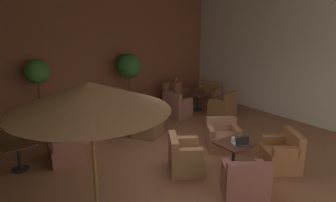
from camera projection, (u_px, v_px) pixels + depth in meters
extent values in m
cube|color=brown|center=(180.00, 160.00, 7.33)|extent=(9.81, 9.64, 0.02)
cube|color=brown|center=(94.00, 56.00, 10.52)|extent=(9.81, 0.08, 3.96)
cube|color=beige|center=(303.00, 60.00, 9.57)|extent=(0.08, 9.64, 3.96)
cylinder|color=black|center=(233.00, 168.00, 6.89)|extent=(0.35, 0.35, 0.02)
cylinder|color=black|center=(233.00, 157.00, 6.81)|extent=(0.07, 0.07, 0.59)
cube|color=#45251A|center=(234.00, 144.00, 6.73)|extent=(0.71, 0.71, 0.03)
cube|color=#8E4E47|center=(244.00, 185.00, 5.81)|extent=(1.06, 1.04, 0.43)
cube|color=#8E4E47|center=(249.00, 173.00, 5.44)|extent=(0.73, 0.60, 0.38)
cube|color=#8E4E47|center=(228.00, 169.00, 5.77)|extent=(0.46, 0.54, 0.18)
cube|color=#8E4E47|center=(262.00, 170.00, 5.77)|extent=(0.46, 0.54, 0.18)
cube|color=#925834|center=(280.00, 159.00, 6.87)|extent=(1.04, 1.07, 0.45)
cube|color=#925834|center=(294.00, 141.00, 6.77)|extent=(0.58, 0.77, 0.39)
cube|color=#925834|center=(286.00, 152.00, 6.47)|extent=(0.54, 0.43, 0.19)
cube|color=#925834|center=(274.00, 140.00, 7.11)|extent=(0.54, 0.43, 0.19)
cube|color=#8B5B43|center=(223.00, 142.00, 7.86)|extent=(1.04, 1.02, 0.42)
cube|color=#8B5B43|center=(221.00, 123.00, 8.02)|extent=(0.73, 0.56, 0.36)
cube|color=#8B5B43|center=(236.00, 131.00, 7.76)|extent=(0.41, 0.53, 0.18)
cube|color=#8B5B43|center=(211.00, 131.00, 7.73)|extent=(0.41, 0.53, 0.18)
cube|color=#915F3E|center=(186.00, 161.00, 6.75)|extent=(1.03, 1.07, 0.44)
cube|color=#915F3E|center=(173.00, 145.00, 6.62)|extent=(0.56, 0.78, 0.37)
cube|color=#915F3E|center=(186.00, 142.00, 6.98)|extent=(0.55, 0.42, 0.22)
cube|color=#915F3E|center=(190.00, 154.00, 6.35)|extent=(0.55, 0.42, 0.22)
cylinder|color=black|center=(21.00, 169.00, 6.85)|extent=(0.38, 0.38, 0.02)
cylinder|color=black|center=(19.00, 158.00, 6.77)|extent=(0.07, 0.07, 0.59)
cube|color=#422616|center=(17.00, 144.00, 6.69)|extent=(0.70, 0.70, 0.03)
cube|color=#934E41|center=(66.00, 152.00, 7.25)|extent=(0.81, 0.88, 0.40)
cube|color=#934E41|center=(76.00, 134.00, 7.26)|extent=(0.26, 0.81, 0.44)
cube|color=#934E41|center=(65.00, 146.00, 6.88)|extent=(0.57, 0.23, 0.20)
cube|color=#934E41|center=(60.00, 136.00, 7.42)|extent=(0.57, 0.23, 0.20)
cylinder|color=black|center=(117.00, 131.00, 9.16)|extent=(0.40, 0.40, 0.02)
cylinder|color=black|center=(117.00, 122.00, 9.08)|extent=(0.07, 0.07, 0.59)
cube|color=#3A2822|center=(116.00, 112.00, 9.00)|extent=(0.69, 0.69, 0.03)
cube|color=brown|center=(124.00, 114.00, 10.07)|extent=(1.08, 1.07, 0.41)
cube|color=brown|center=(125.00, 100.00, 10.24)|extent=(0.72, 0.65, 0.39)
cube|color=brown|center=(134.00, 105.00, 9.93)|extent=(0.46, 0.51, 0.21)
cube|color=brown|center=(113.00, 105.00, 9.98)|extent=(0.46, 0.51, 0.21)
cube|color=#93603B|center=(86.00, 132.00, 8.47)|extent=(0.84, 0.77, 0.43)
cube|color=#93603B|center=(74.00, 120.00, 8.16)|extent=(0.23, 0.72, 0.42)
cube|color=#93603B|center=(82.00, 119.00, 8.62)|extent=(0.62, 0.19, 0.20)
cube|color=#93603B|center=(91.00, 124.00, 8.20)|extent=(0.62, 0.19, 0.20)
cube|color=brown|center=(148.00, 129.00, 8.73)|extent=(0.99, 1.00, 0.43)
cube|color=brown|center=(157.00, 116.00, 8.52)|extent=(0.69, 0.51, 0.38)
cube|color=brown|center=(141.00, 121.00, 8.41)|extent=(0.41, 0.56, 0.18)
cube|color=brown|center=(150.00, 115.00, 8.92)|extent=(0.41, 0.56, 0.18)
cylinder|color=black|center=(197.00, 110.00, 11.20)|extent=(0.41, 0.41, 0.02)
cylinder|color=black|center=(197.00, 102.00, 11.12)|extent=(0.07, 0.07, 0.59)
cube|color=#472821|center=(197.00, 94.00, 11.04)|extent=(0.72, 0.72, 0.03)
cube|color=#8C5F3E|center=(176.00, 100.00, 11.80)|extent=(0.90, 0.87, 0.42)
cube|color=#8C5F3E|center=(170.00, 87.00, 11.86)|extent=(0.78, 0.31, 0.46)
cube|color=#8C5F3E|center=(182.00, 90.00, 11.91)|extent=(0.25, 0.59, 0.21)
cube|color=#8C5F3E|center=(171.00, 93.00, 11.46)|extent=(0.25, 0.59, 0.21)
cube|color=brown|center=(178.00, 110.00, 10.45)|extent=(0.84, 0.82, 0.42)
cube|color=brown|center=(172.00, 99.00, 10.14)|extent=(0.28, 0.73, 0.46)
cube|color=brown|center=(173.00, 99.00, 10.59)|extent=(0.58, 0.22, 0.24)
cube|color=brown|center=(186.00, 102.00, 10.20)|extent=(0.58, 0.22, 0.24)
cube|color=brown|center=(222.00, 109.00, 10.58)|extent=(0.92, 0.96, 0.42)
cube|color=brown|center=(231.00, 99.00, 10.30)|extent=(0.74, 0.39, 0.42)
cube|color=brown|center=(217.00, 102.00, 10.29)|extent=(0.30, 0.61, 0.19)
cube|color=brown|center=(225.00, 99.00, 10.76)|extent=(0.30, 0.61, 0.19)
cube|color=brown|center=(208.00, 98.00, 11.99)|extent=(0.99, 1.01, 0.41)
cube|color=brown|center=(211.00, 87.00, 12.12)|extent=(0.46, 0.78, 0.41)
cube|color=brown|center=(215.00, 92.00, 11.71)|extent=(0.59, 0.37, 0.23)
cube|color=brown|center=(200.00, 90.00, 12.02)|extent=(0.59, 0.37, 0.23)
cylinder|color=brown|center=(94.00, 161.00, 4.66)|extent=(0.06, 0.06, 2.36)
cone|color=#9D6446|center=(90.00, 96.00, 4.39)|extent=(2.34, 2.34, 0.42)
cylinder|color=#333A30|center=(130.00, 107.00, 11.09)|extent=(0.43, 0.43, 0.31)
cylinder|color=brown|center=(130.00, 89.00, 10.92)|extent=(0.06, 0.06, 0.96)
sphere|color=#336A2D|center=(129.00, 66.00, 10.70)|extent=(0.85, 0.85, 0.85)
cylinder|color=#A96C49|center=(43.00, 121.00, 9.38)|extent=(0.34, 0.34, 0.41)
cylinder|color=brown|center=(40.00, 99.00, 9.19)|extent=(0.06, 0.06, 1.02)
sphere|color=#3F772F|center=(37.00, 72.00, 8.98)|extent=(0.72, 0.72, 0.72)
cube|color=#A8523D|center=(176.00, 88.00, 11.68)|extent=(0.42, 0.31, 0.48)
sphere|color=brown|center=(176.00, 80.00, 11.59)|extent=(0.20, 0.20, 0.20)
cylinder|color=white|center=(233.00, 139.00, 6.77)|extent=(0.08, 0.08, 0.11)
cube|color=#9EA0A5|center=(240.00, 143.00, 6.68)|extent=(0.37, 0.32, 0.01)
cube|color=black|center=(242.00, 141.00, 6.55)|extent=(0.29, 0.12, 0.19)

